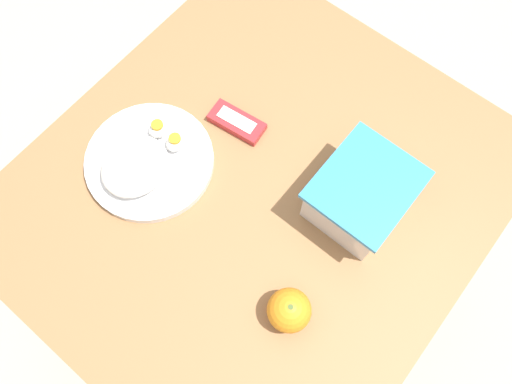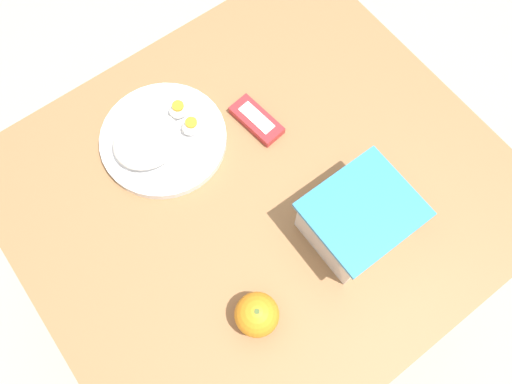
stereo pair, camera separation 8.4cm
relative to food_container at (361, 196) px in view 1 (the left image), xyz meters
The scene contains 6 objects.
ground_plane 0.77m from the food_container, 61.20° to the right, with size 10.00×10.00×0.00m, color #B2A899.
table 0.26m from the food_container, 61.20° to the right, with size 0.92×0.84×0.70m.
food_container is the anchor object (origin of this frame).
orange_fruit 0.25m from the food_container, ahead, with size 0.08×0.08×0.08m.
rice_plate 0.42m from the food_container, 62.12° to the right, with size 0.26×0.26×0.06m.
candy_bar 0.29m from the food_container, 87.97° to the right, with size 0.06×0.12×0.02m.
Camera 1 is at (0.28, 0.23, 1.61)m, focal length 35.00 mm.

